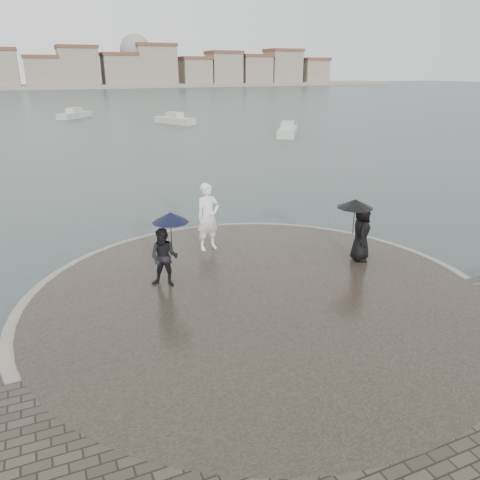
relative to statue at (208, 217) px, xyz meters
name	(u,v)px	position (x,y,z in m)	size (l,w,h in m)	color
ground	(334,381)	(0.10, -7.18, -1.47)	(400.00, 400.00, 0.00)	#2B3835
kerb_ring	(259,301)	(0.10, -3.68, -1.31)	(12.50, 12.50, 0.32)	gray
quay_tip	(259,300)	(0.10, -3.68, -1.28)	(11.90, 11.90, 0.36)	#2D261E
statue	(208,217)	(0.00, 0.00, 0.00)	(0.81, 0.53, 2.21)	white
visitor_left	(166,247)	(-1.97, -2.13, -0.01)	(1.25, 1.07, 2.04)	black
visitor_right	(360,225)	(3.92, -2.74, 0.03)	(1.27, 1.17, 1.95)	black
far_skyline	(20,70)	(-6.20, 153.53, 4.14)	(260.00, 20.00, 37.00)	gray
boats	(119,128)	(3.16, 35.18, -1.09)	(37.03, 34.21, 1.50)	#BAB6A7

